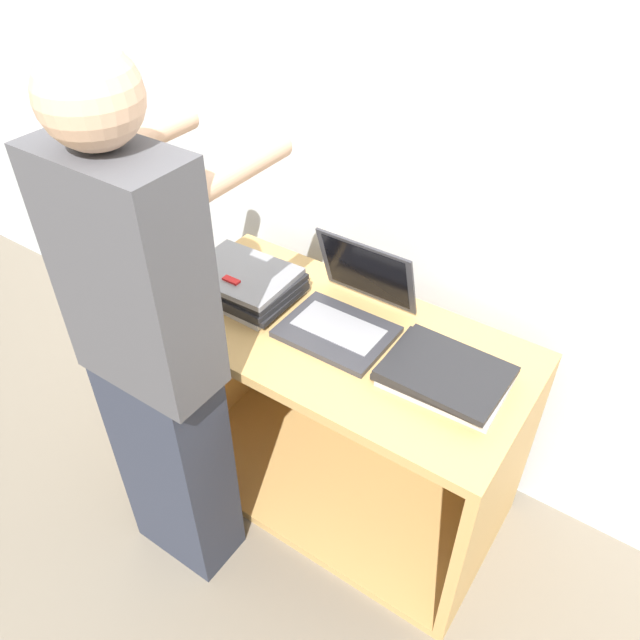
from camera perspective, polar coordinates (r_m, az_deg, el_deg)
ground_plane at (r=2.40m, az=-3.08°, el=-19.79°), size 12.00×12.00×0.00m
wall_back at (r=2.04m, az=8.28°, el=13.98°), size 8.00×0.05×2.40m
cart at (r=2.28m, az=2.39°, el=-7.82°), size 1.23×0.62×0.79m
laptop_open at (r=1.96m, az=2.46°, el=0.78°), size 0.34×0.34×0.26m
laptop_stack_left at (r=2.11m, az=-6.87°, el=3.38°), size 0.36×0.27×0.09m
laptop_stack_right at (r=1.82m, az=11.39°, el=-4.89°), size 0.36×0.28×0.06m
person at (r=1.80m, az=-14.98°, el=-3.62°), size 0.40×0.53×1.72m
inventory_tag at (r=2.04m, az=-8.12°, el=3.63°), size 0.06×0.02×0.01m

